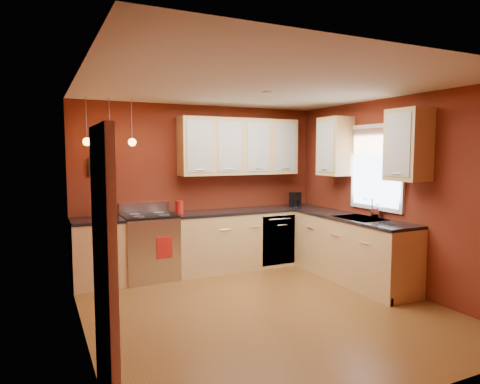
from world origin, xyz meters
name	(u,v)px	position (x,y,z in m)	size (l,w,h in m)	color
floor	(264,309)	(0.00, 0.00, 0.00)	(4.20, 4.20, 0.00)	brown
ceiling	(265,87)	(0.00, 0.00, 2.60)	(4.00, 4.20, 0.02)	silver
wall_back	(201,187)	(0.00, 2.10, 1.30)	(4.00, 0.02, 2.60)	maroon
wall_front	(405,230)	(0.00, -2.10, 1.30)	(4.00, 0.02, 2.60)	maroon
wall_left	(82,211)	(-2.00, 0.00, 1.30)	(0.02, 4.20, 2.60)	maroon
wall_right	(393,193)	(2.00, 0.00, 1.30)	(0.02, 4.20, 2.60)	maroon
base_cabinets_back_left	(98,254)	(-1.65, 1.80, 0.45)	(0.70, 0.60, 0.90)	#E0BE78
base_cabinets_back_right	(250,239)	(0.73, 1.80, 0.45)	(2.54, 0.60, 0.90)	#E0BE78
base_cabinets_right	(352,250)	(1.70, 0.45, 0.45)	(0.60, 2.10, 0.90)	#E0BE78
counter_back_left	(97,220)	(-1.65, 1.80, 0.92)	(0.70, 0.62, 0.04)	black
counter_back_right	(250,210)	(0.73, 1.80, 0.92)	(2.54, 0.62, 0.04)	black
counter_right	(353,218)	(1.70, 0.45, 0.92)	(0.62, 2.10, 0.04)	black
gas_range	(150,247)	(-0.92, 1.80, 0.48)	(0.76, 0.64, 1.11)	silver
dishwasher_front	(279,240)	(1.10, 1.51, 0.45)	(0.60, 0.02, 0.80)	silver
sink	(360,220)	(1.70, 0.30, 0.92)	(0.50, 0.70, 0.33)	#939399
window	(376,164)	(1.97, 0.30, 1.69)	(0.06, 1.02, 1.22)	white
door_left_wall	(104,269)	(-1.97, -1.20, 1.03)	(0.12, 0.82, 2.05)	white
upper_cabinets_back	(240,147)	(0.60, 1.93, 1.95)	(2.00, 0.35, 0.90)	#E0BE78
upper_cabinets_right	(368,146)	(1.82, 0.32, 1.95)	(0.35, 1.95, 0.90)	#E0BE78
wall_picture	(100,167)	(-1.55, 2.08, 1.65)	(0.32, 0.03, 0.26)	black
pendant_lights	(110,141)	(-1.45, 1.75, 2.01)	(0.71, 0.11, 0.66)	#939399
red_canister	(179,207)	(-0.45, 1.83, 1.04)	(0.13, 0.13, 0.19)	#B51913
red_vase	(105,213)	(-1.54, 1.84, 1.01)	(0.09, 0.09, 0.14)	#B51913
flowers	(104,203)	(-1.54, 1.84, 1.16)	(0.11, 0.11, 0.19)	#B51913
coffee_maker	(295,200)	(1.61, 1.82, 1.05)	(0.20, 0.20, 0.24)	black
soap_pump	(377,211)	(1.91, 0.20, 1.04)	(0.09, 0.09, 0.20)	white
dish_towel	(165,248)	(-0.79, 1.47, 0.52)	(0.22, 0.02, 0.30)	#B51913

